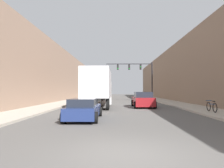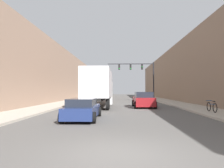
# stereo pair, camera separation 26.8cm
# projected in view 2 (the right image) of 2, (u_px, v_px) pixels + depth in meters

# --- Properties ---
(ground_plane) EXTENTS (200.00, 200.00, 0.00)m
(ground_plane) POSITION_uv_depth(u_px,v_px,m) (120.00, 154.00, 6.11)
(ground_plane) COLOR #565451
(sidewalk_right) EXTENTS (3.18, 80.00, 0.15)m
(sidewalk_right) POSITION_uv_depth(u_px,v_px,m) (165.00, 101.00, 35.84)
(sidewalk_right) COLOR #B2A899
(sidewalk_right) RESTS_ON ground
(sidewalk_left) EXTENTS (3.18, 80.00, 0.15)m
(sidewalk_left) POSITION_uv_depth(u_px,v_px,m) (75.00, 101.00, 36.34)
(sidewalk_left) COLOR #B2A899
(sidewalk_left) RESTS_ON ground
(building_right) EXTENTS (6.00, 80.00, 9.23)m
(building_right) POSITION_uv_depth(u_px,v_px,m) (192.00, 73.00, 35.81)
(building_right) COLOR #846B56
(building_right) RESTS_ON ground
(building_left) EXTENTS (6.00, 80.00, 8.70)m
(building_left) POSITION_uv_depth(u_px,v_px,m) (48.00, 75.00, 36.62)
(building_left) COLOR #997A66
(building_left) RESTS_ON ground
(semi_truck) EXTENTS (2.59, 11.47, 3.89)m
(semi_truck) POSITION_uv_depth(u_px,v_px,m) (100.00, 87.00, 24.21)
(semi_truck) COLOR silver
(semi_truck) RESTS_ON ground
(sedan_car) EXTENTS (1.98, 4.59, 1.29)m
(sedan_car) POSITION_uv_depth(u_px,v_px,m) (83.00, 109.00, 13.44)
(sedan_car) COLOR navy
(sedan_car) RESTS_ON ground
(suv_car) EXTENTS (2.17, 4.92, 1.63)m
(suv_car) POSITION_uv_depth(u_px,v_px,m) (143.00, 100.00, 23.01)
(suv_car) COLOR maroon
(suv_car) RESTS_ON ground
(traffic_signal_gantry) EXTENTS (7.72, 0.35, 6.51)m
(traffic_signal_gantry) POSITION_uv_depth(u_px,v_px,m) (141.00, 73.00, 36.34)
(traffic_signal_gantry) COLOR black
(traffic_signal_gantry) RESTS_ON ground
(parked_bicycle) EXTENTS (0.44, 1.82, 0.86)m
(parked_bicycle) POSITION_uv_depth(u_px,v_px,m) (212.00, 107.00, 16.57)
(parked_bicycle) COLOR black
(parked_bicycle) RESTS_ON sidewalk_right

